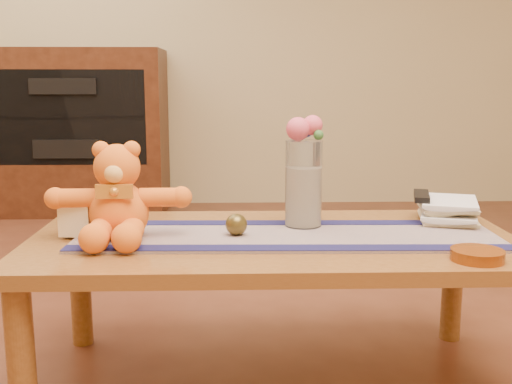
{
  "coord_description": "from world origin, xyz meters",
  "views": [
    {
      "loc": [
        -0.1,
        -1.72,
        0.89
      ],
      "look_at": [
        -0.05,
        0.0,
        0.58
      ],
      "focal_mm": 43.12,
      "sensor_mm": 36.0,
      "label": 1
    }
  ],
  "objects_px": {
    "glass_vase": "(304,184)",
    "bronze_ball": "(236,224)",
    "tv_remote": "(422,196)",
    "teddy_bear": "(118,192)",
    "pillar_candle": "(79,215)",
    "amber_dish": "(477,255)",
    "book_bottom": "(420,218)"
  },
  "relations": [
    {
      "from": "pillar_candle",
      "to": "bronze_ball",
      "type": "bearing_deg",
      "value": -3.72
    },
    {
      "from": "book_bottom",
      "to": "pillar_candle",
      "type": "bearing_deg",
      "value": -159.6
    },
    {
      "from": "bronze_ball",
      "to": "amber_dish",
      "type": "bearing_deg",
      "value": -21.93
    },
    {
      "from": "glass_vase",
      "to": "bronze_ball",
      "type": "bearing_deg",
      "value": -151.46
    },
    {
      "from": "teddy_bear",
      "to": "tv_remote",
      "type": "distance_m",
      "value": 0.93
    },
    {
      "from": "teddy_bear",
      "to": "pillar_candle",
      "type": "xyz_separation_m",
      "value": [
        -0.12,
        0.04,
        -0.07
      ]
    },
    {
      "from": "teddy_bear",
      "to": "amber_dish",
      "type": "distance_m",
      "value": 0.97
    },
    {
      "from": "teddy_bear",
      "to": "bronze_ball",
      "type": "distance_m",
      "value": 0.34
    },
    {
      "from": "teddy_bear",
      "to": "book_bottom",
      "type": "xyz_separation_m",
      "value": [
        0.92,
        0.2,
        -0.13
      ]
    },
    {
      "from": "tv_remote",
      "to": "amber_dish",
      "type": "distance_m",
      "value": 0.43
    },
    {
      "from": "book_bottom",
      "to": "amber_dish",
      "type": "bearing_deg",
      "value": -76.09
    },
    {
      "from": "pillar_candle",
      "to": "tv_remote",
      "type": "bearing_deg",
      "value": 8.17
    },
    {
      "from": "pillar_candle",
      "to": "glass_vase",
      "type": "bearing_deg",
      "value": 7.06
    },
    {
      "from": "glass_vase",
      "to": "amber_dish",
      "type": "height_order",
      "value": "glass_vase"
    },
    {
      "from": "bronze_ball",
      "to": "tv_remote",
      "type": "xyz_separation_m",
      "value": [
        0.58,
        0.18,
        0.05
      ]
    },
    {
      "from": "glass_vase",
      "to": "tv_remote",
      "type": "distance_m",
      "value": 0.39
    },
    {
      "from": "glass_vase",
      "to": "tv_remote",
      "type": "relative_size",
      "value": 1.62
    },
    {
      "from": "amber_dish",
      "to": "bronze_ball",
      "type": "bearing_deg",
      "value": 158.07
    },
    {
      "from": "tv_remote",
      "to": "amber_dish",
      "type": "xyz_separation_m",
      "value": [
        0.02,
        -0.42,
        -0.07
      ]
    },
    {
      "from": "teddy_bear",
      "to": "glass_vase",
      "type": "bearing_deg",
      "value": 11.24
    },
    {
      "from": "pillar_candle",
      "to": "glass_vase",
      "type": "xyz_separation_m",
      "value": [
        0.65,
        0.08,
        0.08
      ]
    },
    {
      "from": "teddy_bear",
      "to": "pillar_candle",
      "type": "distance_m",
      "value": 0.15
    },
    {
      "from": "bronze_ball",
      "to": "tv_remote",
      "type": "distance_m",
      "value": 0.61
    },
    {
      "from": "book_bottom",
      "to": "tv_remote",
      "type": "height_order",
      "value": "tv_remote"
    },
    {
      "from": "bronze_ball",
      "to": "tv_remote",
      "type": "bearing_deg",
      "value": 16.95
    },
    {
      "from": "tv_remote",
      "to": "teddy_bear",
      "type": "bearing_deg",
      "value": -153.79
    },
    {
      "from": "pillar_candle",
      "to": "tv_remote",
      "type": "distance_m",
      "value": 1.05
    },
    {
      "from": "bronze_ball",
      "to": "teddy_bear",
      "type": "bearing_deg",
      "value": -178.67
    },
    {
      "from": "pillar_candle",
      "to": "glass_vase",
      "type": "height_order",
      "value": "glass_vase"
    },
    {
      "from": "teddy_bear",
      "to": "book_bottom",
      "type": "distance_m",
      "value": 0.94
    },
    {
      "from": "pillar_candle",
      "to": "bronze_ball",
      "type": "distance_m",
      "value": 0.45
    },
    {
      "from": "glass_vase",
      "to": "book_bottom",
      "type": "relative_size",
      "value": 1.17
    }
  ]
}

